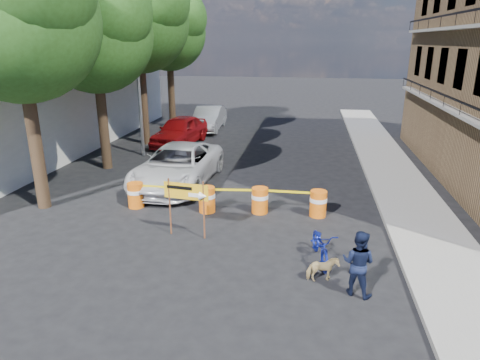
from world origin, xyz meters
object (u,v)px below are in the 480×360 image
(barrel_mid_right, at_px, (260,200))
(barrel_far_right, at_px, (318,203))
(pedestrian, at_px, (358,263))
(bicycle, at_px, (322,230))
(dog, at_px, (322,269))
(barrel_far_left, at_px, (136,195))
(sedan_red, at_px, (180,131))
(suv_white, at_px, (178,166))
(barrel_mid_left, at_px, (207,199))
(detour_sign, at_px, (192,196))
(sedan_silver, at_px, (209,118))

(barrel_mid_right, height_order, barrel_far_right, same)
(barrel_far_right, distance_m, pedestrian, 4.69)
(pedestrian, height_order, bicycle, bicycle)
(barrel_mid_right, relative_size, dog, 1.17)
(barrel_mid_right, bearing_deg, barrel_far_right, 0.25)
(barrel_mid_right, relative_size, barrel_far_right, 1.00)
(barrel_far_left, xyz_separation_m, sedan_red, (-1.26, 9.58, 0.34))
(sedan_red, bearing_deg, suv_white, -65.95)
(barrel_far_right, bearing_deg, bicycle, -89.45)
(pedestrian, height_order, suv_white, suv_white)
(barrel_mid_left, distance_m, pedestrian, 6.39)
(barrel_mid_right, relative_size, sedan_red, 0.19)
(barrel_far_left, distance_m, detour_sign, 3.46)
(detour_sign, distance_m, pedestrian, 5.19)
(detour_sign, bearing_deg, barrel_mid_left, 98.42)
(bicycle, xyz_separation_m, suv_white, (-5.70, 5.63, -0.10))
(bicycle, xyz_separation_m, dog, (0.03, -1.01, -0.59))
(barrel_far_right, xyz_separation_m, detour_sign, (-3.76, -2.25, 0.84))
(sedan_silver, bearing_deg, sedan_red, -100.07)
(barrel_mid_left, bearing_deg, barrel_far_left, 179.50)
(sedan_silver, bearing_deg, barrel_far_right, -64.70)
(barrel_mid_right, bearing_deg, barrel_far_left, -177.58)
(detour_sign, height_order, bicycle, bicycle)
(dog, bearing_deg, barrel_mid_left, 25.77)
(dog, bearing_deg, pedestrian, -137.15)
(barrel_mid_right, bearing_deg, barrel_mid_left, -173.42)
(barrel_mid_right, xyz_separation_m, barrel_far_right, (1.98, 0.01, 0.00))
(dog, bearing_deg, barrel_far_right, -17.65)
(barrel_far_left, relative_size, barrel_mid_right, 1.00)
(barrel_far_right, distance_m, dog, 4.18)
(sedan_silver, bearing_deg, pedestrian, -68.54)
(bicycle, height_order, dog, bicycle)
(dog, relative_size, sedan_red, 0.16)
(barrel_far_left, distance_m, bicycle, 7.11)
(pedestrian, distance_m, suv_white, 9.60)
(barrel_mid_right, height_order, pedestrian, pedestrian)
(barrel_mid_left, height_order, suv_white, suv_white)
(barrel_mid_left, bearing_deg, dog, -45.70)
(barrel_far_right, relative_size, sedan_silver, 0.19)
(pedestrian, xyz_separation_m, bicycle, (-0.81, 1.44, 0.11))
(barrel_far_left, relative_size, sedan_silver, 0.19)
(barrel_far_right, height_order, dog, barrel_far_right)
(pedestrian, xyz_separation_m, suv_white, (-6.51, 7.06, 0.01))
(pedestrian, height_order, dog, pedestrian)
(barrel_far_left, height_order, barrel_mid_right, same)
(barrel_far_left, bearing_deg, bicycle, -24.76)
(barrel_mid_left, distance_m, detour_sign, 2.20)
(barrel_far_left, bearing_deg, barrel_mid_right, 2.42)
(barrel_far_right, bearing_deg, barrel_mid_left, -176.71)
(barrel_far_right, bearing_deg, barrel_far_left, -178.25)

